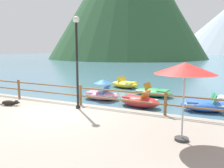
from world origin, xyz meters
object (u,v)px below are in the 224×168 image
lamp_post (77,54)px  pedal_boat_5 (205,105)px  pedal_boat_0 (125,84)px  pedal_boat_4 (101,93)px  beach_umbrella (185,69)px  dog_resting (10,103)px  pedal_boat_2 (153,92)px  pedal_boat_1 (139,101)px

lamp_post → pedal_boat_5: 6.59m
pedal_boat_0 → pedal_boat_4: 4.55m
beach_umbrella → pedal_boat_0: 11.62m
pedal_boat_4 → beach_umbrella: bearing=-43.8°
dog_resting → pedal_boat_0: size_ratio=0.41×
lamp_post → beach_umbrella: lamp_post is taller
pedal_boat_0 → pedal_boat_2: bearing=-38.0°
lamp_post → pedal_boat_2: bearing=73.4°
pedal_boat_5 → dog_resting: bearing=-151.0°
pedal_boat_4 → pedal_boat_1: bearing=-13.8°
pedal_boat_2 → pedal_boat_5: pedal_boat_5 is taller
lamp_post → pedal_boat_0: (-1.13, 8.08, -2.51)m
pedal_boat_4 → pedal_boat_5: 5.76m
pedal_boat_0 → pedal_boat_5: size_ratio=1.00×
beach_umbrella → pedal_boat_4: (-5.49, 5.27, -2.06)m
pedal_boat_0 → pedal_boat_2: pedal_boat_0 is taller
beach_umbrella → pedal_boat_2: bearing=111.4°
pedal_boat_4 → pedal_boat_5: bearing=-0.2°
dog_resting → pedal_boat_2: (4.87, 6.79, -0.25)m
dog_resting → pedal_boat_4: size_ratio=0.46×
pedal_boat_1 → lamp_post: bearing=-122.3°
pedal_boat_1 → pedal_boat_5: (3.14, 0.62, -0.02)m
lamp_post → dog_resting: lamp_post is taller
pedal_boat_1 → pedal_boat_2: bearing=91.8°
pedal_boat_1 → pedal_boat_2: (-0.09, 2.93, -0.04)m
pedal_boat_1 → pedal_boat_4: size_ratio=1.03×
dog_resting → pedal_boat_5: size_ratio=0.41×
pedal_boat_2 → lamp_post: bearing=-106.6°
pedal_boat_2 → pedal_boat_1: bearing=-88.2°
pedal_boat_0 → pedal_boat_5: (6.11, -4.55, 0.02)m
beach_umbrella → pedal_boat_0: bearing=120.8°
pedal_boat_1 → pedal_boat_4: bearing=166.2°
lamp_post → dog_resting: size_ratio=3.79×
pedal_boat_2 → pedal_boat_5: (3.23, -2.31, 0.02)m
lamp_post → pedal_boat_1: (1.84, 2.91, -2.48)m
beach_umbrella → pedal_boat_4: 7.89m
pedal_boat_0 → pedal_boat_1: 5.97m
dog_resting → pedal_boat_5: pedal_boat_5 is taller
pedal_boat_1 → pedal_boat_5: size_ratio=0.92×
lamp_post → pedal_boat_2: lamp_post is taller
pedal_boat_4 → pedal_boat_5: size_ratio=0.90×
beach_umbrella → pedal_boat_5: beach_umbrella is taller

